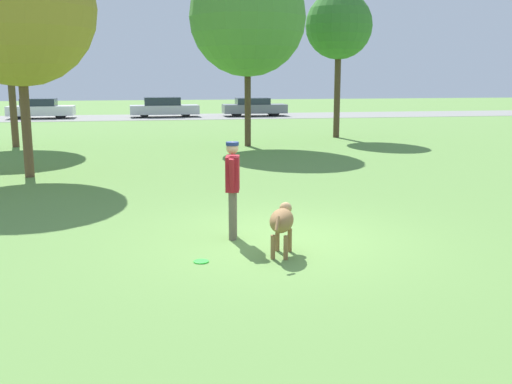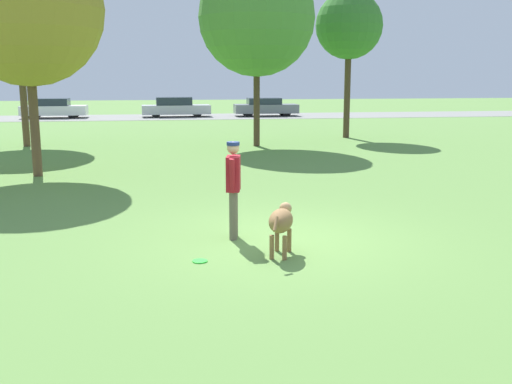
{
  "view_description": "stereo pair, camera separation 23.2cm",
  "coord_description": "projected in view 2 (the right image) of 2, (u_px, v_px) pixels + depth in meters",
  "views": [
    {
      "loc": [
        -2.1,
        -9.6,
        2.73
      ],
      "look_at": [
        -0.44,
        -0.35,
        0.9
      ],
      "focal_mm": 42.0,
      "sensor_mm": 36.0,
      "label": 1
    },
    {
      "loc": [
        -1.88,
        -9.64,
        2.73
      ],
      "look_at": [
        -0.44,
        -0.35,
        0.9
      ],
      "focal_mm": 42.0,
      "sensor_mm": 36.0,
      "label": 2
    }
  ],
  "objects": [
    {
      "name": "ground_plane",
      "position": [
        279.0,
        239.0,
        10.16
      ],
      "size": [
        120.0,
        120.0,
        0.0
      ],
      "primitive_type": "plane",
      "color": "#608C42"
    },
    {
      "name": "far_road_strip",
      "position": [
        191.0,
        117.0,
        40.34
      ],
      "size": [
        120.0,
        6.0,
        0.01
      ],
      "color": "gray",
      "rests_on": "ground_plane"
    },
    {
      "name": "person",
      "position": [
        233.0,
        182.0,
        10.05
      ],
      "size": [
        0.29,
        0.67,
        1.65
      ],
      "rotation": [
        0.0,
        0.0,
        1.37
      ],
      "color": "#665B4C",
      "rests_on": "ground_plane"
    },
    {
      "name": "dog",
      "position": [
        281.0,
        221.0,
        9.19
      ],
      "size": [
        0.59,
        1.05,
        0.75
      ],
      "rotation": [
        0.0,
        0.0,
        1.2
      ],
      "color": "olive",
      "rests_on": "ground_plane"
    },
    {
      "name": "frisbee",
      "position": [
        200.0,
        261.0,
        8.93
      ],
      "size": [
        0.23,
        0.23,
        0.02
      ],
      "color": "#33D838",
      "rests_on": "ground_plane"
    },
    {
      "name": "tree_far_right",
      "position": [
        349.0,
        26.0,
        25.89
      ],
      "size": [
        2.91,
        2.91,
        6.33
      ],
      "color": "#4C3826",
      "rests_on": "ground_plane"
    },
    {
      "name": "tree_mid_center",
      "position": [
        257.0,
        18.0,
        22.65
      ],
      "size": [
        4.42,
        4.42,
        7.1
      ],
      "color": "#4C3826",
      "rests_on": "ground_plane"
    },
    {
      "name": "tree_far_left",
      "position": [
        18.0,
        17.0,
        22.58
      ],
      "size": [
        4.5,
        4.5,
        7.15
      ],
      "color": "brown",
      "rests_on": "ground_plane"
    },
    {
      "name": "tree_near_left",
      "position": [
        26.0,
        9.0,
        15.71
      ],
      "size": [
        4.04,
        4.04,
        6.48
      ],
      "color": "brown",
      "rests_on": "ground_plane"
    },
    {
      "name": "parked_car_white",
      "position": [
        54.0,
        108.0,
        38.98
      ],
      "size": [
        4.12,
        1.77,
        1.28
      ],
      "rotation": [
        0.0,
        0.0,
        -0.0
      ],
      "color": "white",
      "rests_on": "ground_plane"
    },
    {
      "name": "parked_car_silver",
      "position": [
        176.0,
        107.0,
        40.1
      ],
      "size": [
        4.59,
        1.8,
        1.32
      ],
      "rotation": [
        0.0,
        0.0,
        0.03
      ],
      "color": "#B7B7BC",
      "rests_on": "ground_plane"
    },
    {
      "name": "parked_car_grey",
      "position": [
        265.0,
        107.0,
        40.91
      ],
      "size": [
        4.32,
        1.76,
        1.23
      ],
      "rotation": [
        0.0,
        0.0,
        -0.01
      ],
      "color": "slate",
      "rests_on": "ground_plane"
    }
  ]
}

